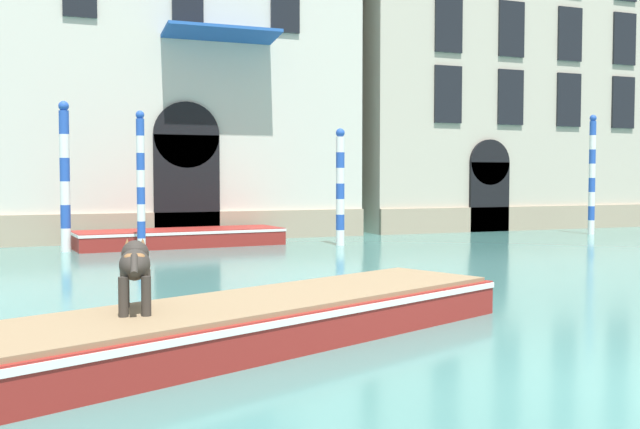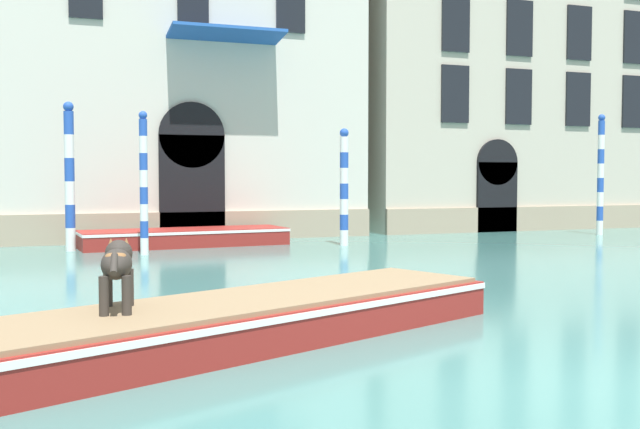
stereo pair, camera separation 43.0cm
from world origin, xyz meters
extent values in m
cube|color=tan|center=(-0.97, 18.49, 0.48)|extent=(12.39, 0.16, 0.95)
cube|color=black|center=(-1.05, 18.48, 1.72)|extent=(2.13, 0.14, 3.45)
cylinder|color=black|center=(-1.05, 18.48, 3.45)|extent=(2.13, 0.14, 2.13)
cube|color=black|center=(2.34, 18.50, 7.83)|extent=(1.01, 0.10, 1.76)
cube|color=#1E4C99|center=(-0.01, 17.84, 6.65)|extent=(3.65, 1.40, 0.29)
cube|color=#BCB29E|center=(12.86, 21.54, 6.60)|extent=(13.87, 6.00, 13.19)
cube|color=tan|center=(12.86, 18.49, 0.47)|extent=(13.87, 0.16, 0.94)
cube|color=black|center=(10.55, 18.48, 1.32)|extent=(1.73, 0.14, 2.64)
cylinder|color=black|center=(10.55, 18.48, 2.64)|extent=(1.73, 0.14, 1.73)
cube|color=black|center=(8.70, 18.50, 5.14)|extent=(1.14, 0.10, 2.11)
cube|color=black|center=(11.48, 18.50, 5.14)|extent=(1.14, 0.10, 2.11)
cube|color=black|center=(14.25, 18.50, 5.14)|extent=(1.14, 0.10, 2.11)
cube|color=black|center=(17.02, 18.50, 5.14)|extent=(1.14, 0.10, 2.11)
cube|color=black|center=(8.70, 18.50, 7.73)|extent=(1.14, 0.10, 2.11)
cube|color=black|center=(11.48, 18.50, 7.73)|extent=(1.14, 0.10, 2.11)
cube|color=black|center=(14.25, 18.50, 7.73)|extent=(1.14, 0.10, 2.11)
cube|color=black|center=(17.02, 18.50, 7.73)|extent=(1.14, 0.10, 2.11)
cube|color=maroon|center=(-3.19, 3.48, 0.25)|extent=(7.82, 4.65, 0.50)
cube|color=white|center=(-3.19, 3.48, 0.44)|extent=(7.86, 4.69, 0.08)
cube|color=#8C7251|center=(-3.19, 3.48, 0.53)|extent=(7.55, 4.43, 0.06)
cylinder|color=#332D28|center=(-4.90, 3.46, 0.79)|extent=(0.11, 0.11, 0.44)
cylinder|color=#332D28|center=(-4.65, 3.43, 0.79)|extent=(0.11, 0.11, 0.44)
cylinder|color=#332D28|center=(-4.99, 2.84, 0.79)|extent=(0.11, 0.11, 0.44)
cylinder|color=#332D28|center=(-4.75, 2.81, 0.79)|extent=(0.11, 0.11, 0.44)
ellipsoid|color=#332D28|center=(-4.82, 3.13, 1.11)|extent=(0.47, 0.87, 0.35)
ellipsoid|color=brown|center=(-4.84, 3.01, 1.20)|extent=(0.30, 0.40, 0.12)
sphere|color=#332D28|center=(-4.76, 3.58, 1.18)|extent=(0.33, 0.33, 0.33)
cone|color=brown|center=(-4.85, 3.60, 1.31)|extent=(0.10, 0.10, 0.13)
cone|color=brown|center=(-4.67, 3.57, 1.31)|extent=(0.10, 0.10, 0.13)
cylinder|color=#332D28|center=(-4.89, 2.68, 1.16)|extent=(0.12, 0.30, 0.24)
cube|color=maroon|center=(-1.60, 16.88, 0.26)|extent=(6.29, 2.34, 0.51)
cube|color=white|center=(-1.60, 16.88, 0.45)|extent=(6.33, 2.38, 0.08)
cube|color=#9EA3A8|center=(-1.60, 16.88, 0.23)|extent=(3.49, 1.66, 0.46)
cylinder|color=white|center=(-3.06, 14.71, 0.23)|extent=(0.22, 0.22, 0.46)
cylinder|color=#234CAD|center=(-3.06, 14.71, 0.68)|extent=(0.22, 0.22, 0.46)
cylinder|color=white|center=(-3.06, 14.71, 1.14)|extent=(0.22, 0.22, 0.46)
cylinder|color=#234CAD|center=(-3.06, 14.71, 1.60)|extent=(0.22, 0.22, 0.46)
cylinder|color=white|center=(-3.06, 14.71, 2.05)|extent=(0.22, 0.22, 0.46)
cylinder|color=#234CAD|center=(-3.06, 14.71, 2.51)|extent=(0.22, 0.22, 0.46)
cylinder|color=white|center=(-3.06, 14.71, 2.96)|extent=(0.22, 0.22, 0.46)
cylinder|color=#234CAD|center=(-3.06, 14.71, 3.42)|extent=(0.22, 0.22, 0.46)
sphere|color=#234CAD|center=(-3.06, 14.71, 3.74)|extent=(0.23, 0.23, 0.23)
cylinder|color=white|center=(3.01, 15.35, 0.24)|extent=(0.26, 0.26, 0.47)
cylinder|color=#234CAD|center=(3.01, 15.35, 0.71)|extent=(0.26, 0.26, 0.47)
cylinder|color=white|center=(3.01, 15.35, 1.18)|extent=(0.26, 0.26, 0.47)
cylinder|color=#234CAD|center=(3.01, 15.35, 1.66)|extent=(0.26, 0.26, 0.47)
cylinder|color=white|center=(3.01, 15.35, 2.13)|extent=(0.26, 0.26, 0.47)
cylinder|color=#234CAD|center=(3.01, 15.35, 2.60)|extent=(0.26, 0.26, 0.47)
cylinder|color=white|center=(3.01, 15.35, 3.08)|extent=(0.26, 0.26, 0.47)
sphere|color=#234CAD|center=(3.01, 15.35, 3.43)|extent=(0.27, 0.27, 0.27)
cylinder|color=white|center=(-4.89, 16.45, 0.33)|extent=(0.27, 0.27, 0.66)
cylinder|color=#234CAD|center=(-4.89, 16.45, 0.99)|extent=(0.27, 0.27, 0.66)
cylinder|color=white|center=(-4.89, 16.45, 1.64)|extent=(0.27, 0.27, 0.66)
cylinder|color=#234CAD|center=(-4.89, 16.45, 2.30)|extent=(0.27, 0.27, 0.66)
cylinder|color=white|center=(-4.89, 16.45, 2.96)|extent=(0.27, 0.27, 0.66)
cylinder|color=#234CAD|center=(-4.89, 16.45, 3.61)|extent=(0.27, 0.27, 0.66)
sphere|color=#234CAD|center=(-4.89, 16.45, 4.06)|extent=(0.29, 0.29, 0.29)
cylinder|color=white|center=(13.22, 15.96, 0.26)|extent=(0.23, 0.23, 0.51)
cylinder|color=#234CAD|center=(13.22, 15.96, 0.77)|extent=(0.23, 0.23, 0.51)
cylinder|color=white|center=(13.22, 15.96, 1.28)|extent=(0.23, 0.23, 0.51)
cylinder|color=#234CAD|center=(13.22, 15.96, 1.80)|extent=(0.23, 0.23, 0.51)
cylinder|color=white|center=(13.22, 15.96, 2.31)|extent=(0.23, 0.23, 0.51)
cylinder|color=#234CAD|center=(13.22, 15.96, 2.82)|extent=(0.23, 0.23, 0.51)
cylinder|color=white|center=(13.22, 15.96, 3.34)|extent=(0.23, 0.23, 0.51)
cylinder|color=#234CAD|center=(13.22, 15.96, 3.85)|extent=(0.23, 0.23, 0.51)
sphere|color=#234CAD|center=(13.22, 15.96, 4.21)|extent=(0.24, 0.24, 0.24)
camera|label=1|loc=(-6.01, -5.59, 2.12)|focal=42.00mm
camera|label=2|loc=(-5.61, -5.75, 2.12)|focal=42.00mm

